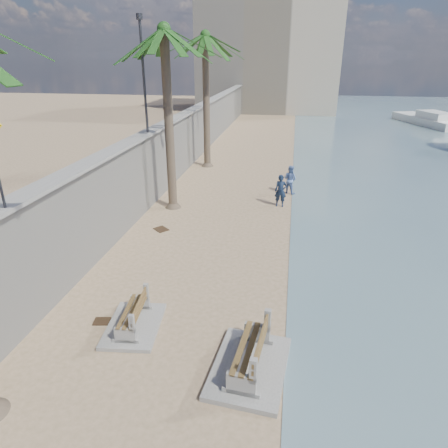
{
  "coord_description": "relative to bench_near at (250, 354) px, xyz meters",
  "views": [
    {
      "loc": [
        1.83,
        -6.61,
        7.05
      ],
      "look_at": [
        -0.5,
        7.0,
        1.2
      ],
      "focal_mm": 32.0,
      "sensor_mm": 36.0,
      "label": 1
    }
  ],
  "objects": [
    {
      "name": "bench_far",
      "position": [
        -3.38,
        1.08,
        -0.08
      ],
      "size": [
        1.63,
        2.22,
        0.87
      ],
      "color": "gray",
      "rests_on": "ground_plane"
    },
    {
      "name": "yacht_far",
      "position": [
        15.21,
        40.57,
        -0.11
      ],
      "size": [
        5.75,
        10.02,
        1.5
      ],
      "primitive_type": null,
      "rotation": [
        0.0,
        0.0,
        1.91
      ],
      "color": "silver",
      "rests_on": "bay_water"
    },
    {
      "name": "bench_near",
      "position": [
        0.0,
        0.0,
        0.0
      ],
      "size": [
        1.96,
        2.67,
        1.05
      ],
      "color": "gray",
      "rests_on": "ground_plane"
    },
    {
      "name": "person_b",
      "position": [
        0.68,
        13.82,
        0.41
      ],
      "size": [
        1.05,
        0.98,
        1.73
      ],
      "primitive_type": "imported",
      "rotation": [
        0.0,
        0.0,
        2.62
      ],
      "color": "#526FAA",
      "rests_on": "ground_plane"
    },
    {
      "name": "palm_back",
      "position": [
        -5.0,
        18.79,
        7.6
      ],
      "size": [
        5.0,
        5.0,
        9.1
      ],
      "color": "brown",
      "rests_on": "ground_plane"
    },
    {
      "name": "streetlight",
      "position": [
        -6.27,
        11.06,
        6.18
      ],
      "size": [
        0.28,
        0.28,
        5.12
      ],
      "color": "#2D2D33",
      "rests_on": "wall_cap"
    },
    {
      "name": "ground_plane",
      "position": [
        -1.17,
        -0.94,
        -0.46
      ],
      "size": [
        140.0,
        140.0,
        0.0
      ],
      "primitive_type": "plane",
      "color": "tan"
    },
    {
      "name": "person_a",
      "position": [
        0.26,
        11.62,
        0.47
      ],
      "size": [
        0.68,
        0.46,
        1.86
      ],
      "primitive_type": "imported",
      "rotation": [
        0.0,
        0.0,
        -0.01
      ],
      "color": "#132036",
      "rests_on": "ground_plane"
    },
    {
      "name": "wall_cap",
      "position": [
        -6.37,
        19.06,
        3.09
      ],
      "size": [
        0.8,
        70.0,
        0.12
      ],
      "primitive_type": "cube",
      "color": "gray",
      "rests_on": "seawall"
    },
    {
      "name": "debris_d",
      "position": [
        -4.39,
        1.17,
        -0.45
      ],
      "size": [
        0.52,
        0.44,
        0.03
      ],
      "primitive_type": "cube",
      "rotation": [
        0.0,
        0.0,
        3.3
      ],
      "color": "#382616",
      "rests_on": "ground_plane"
    },
    {
      "name": "seawall",
      "position": [
        -6.37,
        19.06,
        1.29
      ],
      "size": [
        0.45,
        70.0,
        3.5
      ],
      "primitive_type": "cube",
      "color": "gray",
      "rests_on": "ground_plane"
    },
    {
      "name": "palm_mid",
      "position": [
        -5.03,
        10.56,
        7.5
      ],
      "size": [
        5.0,
        5.0,
        8.99
      ],
      "color": "brown",
      "rests_on": "ground_plane"
    },
    {
      "name": "end_building",
      "position": [
        -3.17,
        51.06,
        6.54
      ],
      "size": [
        18.0,
        12.0,
        14.0
      ],
      "primitive_type": "cube",
      "color": "#B7AA93",
      "rests_on": "ground_plane"
    },
    {
      "name": "debris_c",
      "position": [
        -4.76,
        7.77,
        -0.45
      ],
      "size": [
        0.78,
        0.77,
        0.03
      ],
      "primitive_type": "cube",
      "rotation": [
        0.0,
        0.0,
        5.56
      ],
      "color": "#382616",
      "rests_on": "ground_plane"
    }
  ]
}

